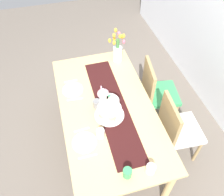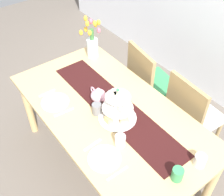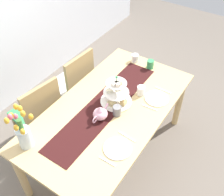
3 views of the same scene
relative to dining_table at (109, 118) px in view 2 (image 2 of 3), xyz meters
The scene contains 18 objects.
ground_plane 0.64m from the dining_table, ahead, with size 8.00×8.00×0.00m, color #6B6056.
dining_table is the anchor object (origin of this frame).
chair_left 0.77m from the dining_table, 110.88° to the left, with size 0.48×0.48×0.91m.
chair_right 0.78m from the dining_table, 66.65° to the left, with size 0.45×0.45×0.91m.
table_runner 0.11m from the dining_table, 90.00° to the left, with size 1.44×0.30×0.00m, color black.
tiered_cake_stand 0.22m from the dining_table, ahead, with size 0.30×0.30×0.30m.
teapot 0.21m from the dining_table, behind, with size 0.24×0.13×0.14m.
tulip_vase 0.82m from the dining_table, 155.43° to the left, with size 0.19×0.19×0.41m.
cream_jug 0.81m from the dining_table, 12.95° to the left, with size 0.08×0.08×0.09m, color white.
dinner_plate_left 0.47m from the dining_table, 138.16° to the right, with size 0.23×0.23×0.01m, color white.
fork_left 0.58m from the dining_table, 147.87° to the right, with size 0.02×0.15×0.01m, color silver.
knife_left 0.37m from the dining_table, 122.67° to the right, with size 0.01×0.17×0.01m, color silver.
dinner_plate_right 0.48m from the dining_table, 40.61° to the right, with size 0.23×0.23×0.01m, color white.
fork_right 0.38m from the dining_table, 55.36° to the right, with size 0.02×0.15×0.01m, color silver.
knife_right 0.59m from the dining_table, 31.34° to the right, with size 0.01×0.17×0.01m, color silver.
mug_grey 0.18m from the dining_table, 106.28° to the right, with size 0.08×0.08×0.10m, color slate.
mug_white_text 0.38m from the dining_table, 23.87° to the right, with size 0.08×0.08×0.10m, color white.
mug_orange 0.77m from the dining_table, ahead, with size 0.08×0.08×0.10m, color #389356.
Camera 2 is at (1.27, -0.93, 2.34)m, focal length 44.59 mm.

